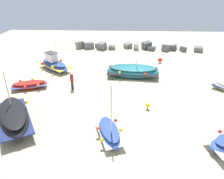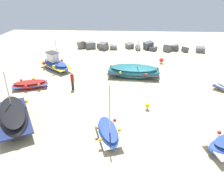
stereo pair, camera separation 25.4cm
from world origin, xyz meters
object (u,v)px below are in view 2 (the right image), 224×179
mooring_buoy_1 (147,106)px  mooring_buoy_0 (161,60)px  fishing_boat_2 (134,71)px  fishing_boat_3 (108,132)px  person_walking (72,80)px  fishing_boat_4 (14,116)px  fishing_boat_6 (30,84)px  fishing_boat_5 (55,64)px

mooring_buoy_1 → mooring_buoy_0: bearing=76.4°
fishing_boat_2 → mooring_buoy_0: fishing_boat_2 is taller
fishing_boat_3 → person_walking: fishing_boat_3 is taller
fishing_boat_3 → fishing_boat_4: bearing=62.9°
person_walking → mooring_buoy_1: size_ratio=3.01×
mooring_buoy_0 → mooring_buoy_1: 11.33m
fishing_boat_2 → fishing_boat_6: bearing=23.1°
mooring_buoy_1 → fishing_boat_5: bearing=139.8°
fishing_boat_4 → fishing_boat_2: bearing=106.5°
fishing_boat_4 → mooring_buoy_1: size_ratio=9.73×
fishing_boat_4 → fishing_boat_5: (-0.33, 10.77, -0.03)m
fishing_boat_2 → mooring_buoy_0: bearing=-124.2°
fishing_boat_2 → mooring_buoy_1: 6.66m
fishing_boat_4 → mooring_buoy_1: (9.41, 2.54, -0.29)m
fishing_boat_5 → mooring_buoy_0: size_ratio=6.40×
person_walking → fishing_boat_4: bearing=5.1°
fishing_boat_3 → mooring_buoy_0: fishing_boat_3 is taller
mooring_buoy_1 → fishing_boat_3: bearing=-128.3°
fishing_boat_5 → mooring_buoy_1: fishing_boat_5 is taller
mooring_buoy_0 → fishing_boat_6: bearing=-150.1°
fishing_boat_6 → mooring_buoy_0: (13.37, 7.69, 0.06)m
fishing_boat_2 → fishing_boat_5: bearing=-5.8°
person_walking → mooring_buoy_0: bearing=161.4°
fishing_boat_3 → fishing_boat_6: size_ratio=1.13×
mooring_buoy_1 → fishing_boat_6: bearing=162.8°
fishing_boat_2 → fishing_boat_5: fishing_boat_2 is taller
fishing_boat_2 → fishing_boat_6: (-9.81, -3.28, -0.26)m
mooring_buoy_1 → fishing_boat_4: bearing=-164.9°
mooring_buoy_1 → fishing_boat_2: bearing=97.7°
fishing_boat_5 → fishing_boat_6: (-0.97, -4.92, -0.29)m
fishing_boat_4 → mooring_buoy_1: fishing_boat_4 is taller
fishing_boat_4 → mooring_buoy_0: (12.07, 13.55, -0.25)m
fishing_boat_2 → fishing_boat_6: size_ratio=1.61×
fishing_boat_3 → fishing_boat_4: size_ratio=0.72×
fishing_boat_2 → mooring_buoy_1: (0.89, -6.60, -0.23)m
fishing_boat_5 → mooring_buoy_0: 12.71m
fishing_boat_4 → mooring_buoy_1: 9.75m
fishing_boat_3 → fishing_boat_5: (-6.92, 11.78, 0.22)m
fishing_boat_6 → fishing_boat_5: bearing=61.0°
fishing_boat_6 → person_walking: bearing=-19.7°
fishing_boat_5 → mooring_buoy_1: size_ratio=7.83×
fishing_boat_3 → mooring_buoy_0: bearing=-38.9°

